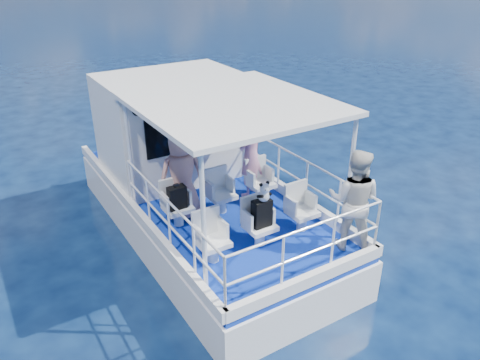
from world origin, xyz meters
name	(u,v)px	position (x,y,z in m)	size (l,w,h in m)	color
ground	(228,255)	(0.00, 0.00, 0.00)	(2000.00, 2000.00, 0.00)	black
hull	(204,232)	(0.00, 1.00, 0.00)	(3.00, 7.00, 1.60)	white
deck	(202,197)	(0.00, 1.00, 0.85)	(2.90, 6.90, 0.10)	navy
cabin	(173,126)	(0.00, 2.30, 2.00)	(2.85, 2.00, 2.20)	white
canopy	(231,103)	(0.00, -0.20, 3.14)	(3.00, 3.20, 0.08)	white
canopy_posts	(233,167)	(0.00, -0.25, 2.00)	(2.77, 2.97, 2.20)	white
railings	(243,205)	(0.00, -0.58, 1.40)	(2.84, 3.59, 1.00)	white
seat_port_fwd	(178,215)	(-0.90, 0.20, 1.09)	(0.48, 0.46, 0.38)	white
seat_center_fwd	(222,203)	(0.00, 0.20, 1.09)	(0.48, 0.46, 0.38)	white
seat_stbd_fwd	(261,191)	(0.90, 0.20, 1.09)	(0.48, 0.46, 0.38)	white
seat_port_aft	(213,250)	(-0.90, -1.10, 1.09)	(0.48, 0.46, 0.38)	white
seat_center_aft	(260,234)	(0.00, -1.10, 1.09)	(0.48, 0.46, 0.38)	white
seat_stbd_aft	(302,220)	(0.90, -1.10, 1.09)	(0.48, 0.46, 0.38)	white
passenger_port_fwd	(182,175)	(-0.69, 0.41, 1.76)	(0.64, 0.46, 1.72)	tan
passenger_stbd_fwd	(251,155)	(0.85, 0.50, 1.77)	(0.64, 0.42, 1.75)	#C37E9D
passenger_stbd_aft	(354,200)	(1.25, -1.94, 1.77)	(0.85, 0.66, 1.75)	silver
backpack_port	(177,198)	(-0.93, 0.14, 1.49)	(0.32, 0.18, 0.42)	black
backpack_center	(262,213)	(0.00, -1.14, 1.52)	(0.32, 0.18, 0.48)	black
compact_camera	(176,186)	(-0.93, 0.14, 1.73)	(0.09, 0.05, 0.05)	black
panda	(264,192)	(0.02, -1.17, 1.93)	(0.22, 0.18, 0.33)	white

